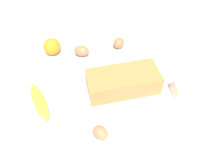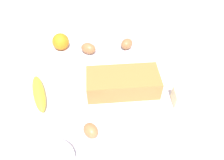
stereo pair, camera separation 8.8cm
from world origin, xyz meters
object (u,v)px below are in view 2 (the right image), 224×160
banana (39,93)px  butter_block (185,97)px  loaf_pan (123,82)px  egg_loose (127,44)px  egg_beside_bowl (91,131)px  egg_near_butter (88,48)px  orange_fruit (61,42)px

banana → butter_block: (-0.54, 0.13, 0.01)m
loaf_pan → butter_block: (-0.22, 0.10, -0.01)m
butter_block → egg_loose: size_ratio=1.43×
banana → egg_beside_bowl: 0.27m
egg_near_butter → egg_beside_bowl: bearing=85.1°
orange_fruit → egg_loose: 0.31m
butter_block → egg_beside_bowl: bearing=11.5°
egg_near_butter → banana: bearing=46.8°
loaf_pan → egg_loose: (-0.07, -0.26, -0.02)m
banana → orange_fruit: orange_fruit is taller
egg_near_butter → loaf_pan: bearing=113.4°
orange_fruit → banana: bearing=72.3°
butter_block → egg_loose: butter_block is taller
loaf_pan → egg_near_butter: size_ratio=4.12×
banana → egg_near_butter: bearing=-133.2°
orange_fruit → egg_loose: orange_fruit is taller
orange_fruit → egg_beside_bowl: bearing=100.1°
egg_beside_bowl → loaf_pan: bearing=-129.4°
egg_loose → banana: bearing=30.2°
loaf_pan → butter_block: bearing=159.7°
orange_fruit → butter_block: 0.61m
egg_near_butter → egg_beside_bowl: egg_near_butter is taller
banana → egg_beside_bowl: egg_beside_bowl is taller
banana → egg_near_butter: (-0.22, -0.23, 0.01)m
egg_near_butter → orange_fruit: bearing=-24.6°
banana → butter_block: size_ratio=2.11×
banana → egg_near_butter: size_ratio=2.69×
egg_near_butter → egg_loose: bearing=-179.2°
orange_fruit → egg_near_butter: orange_fruit is taller
banana → loaf_pan: bearing=176.0°
banana → butter_block: bearing=166.9°
loaf_pan → banana: 0.33m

